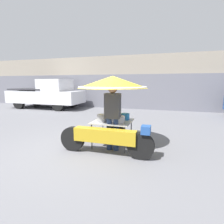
% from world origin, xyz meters
% --- Properties ---
extents(ground_plane, '(36.00, 36.00, 0.00)m').
position_xyz_m(ground_plane, '(0.00, 0.00, 0.00)').
color(ground_plane, slate).
extents(shopfront_building, '(28.00, 2.06, 3.42)m').
position_xyz_m(shopfront_building, '(0.00, 8.28, 1.70)').
color(shopfront_building, gray).
rests_on(shopfront_building, ground).
extents(vendor_motorcycle_cart, '(2.32, 1.81, 1.87)m').
position_xyz_m(vendor_motorcycle_cart, '(0.60, 0.37, 1.41)').
color(vendor_motorcycle_cart, black).
rests_on(vendor_motorcycle_cart, ground).
extents(vendor_person, '(0.38, 0.22, 1.67)m').
position_xyz_m(vendor_person, '(0.68, 0.17, 0.94)').
color(vendor_person, navy).
rests_on(vendor_person, ground).
extents(pickup_truck, '(4.94, 1.91, 1.91)m').
position_xyz_m(pickup_truck, '(-5.62, 5.89, 0.92)').
color(pickup_truck, black).
rests_on(pickup_truck, ground).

